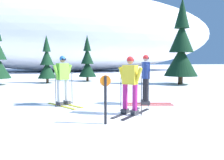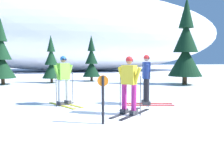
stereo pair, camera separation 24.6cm
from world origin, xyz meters
name	(u,v)px [view 1 (the left image)]	position (x,y,z in m)	size (l,w,h in m)	color
ground_plane	(114,111)	(0.00, 0.00, 0.00)	(120.00, 120.00, 0.00)	white
skier_lime_jacket	(63,80)	(-1.57, 1.21, 0.93)	(1.24, 1.55, 1.77)	gold
skier_navy_jacket	(146,79)	(1.35, 0.73, 0.95)	(1.83, 0.80, 1.81)	red
skier_yellow_jacket	(130,84)	(0.37, -0.59, 0.91)	(1.48, 1.48, 1.73)	black
pine_tree_center	(47,63)	(-2.65, 9.38, 1.39)	(1.28, 1.28, 3.32)	#47301E
pine_tree_center_right	(87,62)	(0.22, 10.09, 1.45)	(1.33, 1.33, 3.46)	#47301E
pine_tree_far_right	(181,49)	(5.99, 6.64, 2.34)	(2.16, 2.16, 5.59)	#47301E
snow_ridge_background	(72,32)	(-0.32, 25.24, 5.37)	(41.63, 14.75, 10.74)	white
trail_marker_post	(105,96)	(-0.53, -1.43, 0.72)	(0.28, 0.07, 1.25)	black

